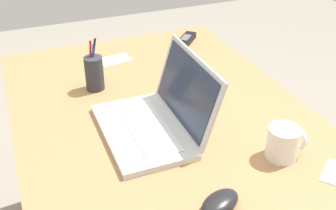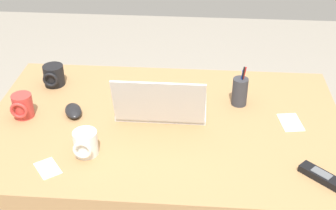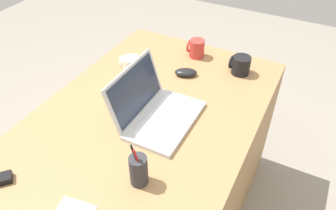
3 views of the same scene
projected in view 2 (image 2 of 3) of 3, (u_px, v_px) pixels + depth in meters
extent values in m
cube|color=#A87C4F|center=(165.00, 195.00, 1.98)|extent=(1.36, 0.88, 0.75)
cube|color=silver|center=(162.00, 107.00, 1.85)|extent=(0.35, 0.21, 0.02)
cube|color=silver|center=(162.00, 107.00, 1.83)|extent=(0.29, 0.11, 0.00)
cube|color=silver|center=(164.00, 96.00, 1.90)|extent=(0.10, 0.05, 0.00)
cube|color=silver|center=(159.00, 102.00, 1.68)|extent=(0.34, 0.07, 0.20)
cube|color=#283347|center=(159.00, 101.00, 1.68)|extent=(0.31, 0.05, 0.17)
ellipsoid|color=black|center=(73.00, 111.00, 1.81)|extent=(0.10, 0.12, 0.03)
cylinder|color=white|center=(86.00, 143.00, 1.59)|extent=(0.08, 0.08, 0.09)
torus|color=white|center=(82.00, 150.00, 1.55)|extent=(0.07, 0.01, 0.07)
cylinder|color=black|center=(54.00, 75.00, 2.00)|extent=(0.09, 0.09, 0.09)
torus|color=black|center=(50.00, 80.00, 1.95)|extent=(0.07, 0.01, 0.07)
cylinder|color=#C63833|center=(23.00, 105.00, 1.79)|extent=(0.08, 0.08, 0.09)
torus|color=#C63833|center=(19.00, 111.00, 1.75)|extent=(0.07, 0.01, 0.07)
cube|color=black|center=(321.00, 176.00, 1.49)|extent=(0.14, 0.13, 0.02)
cube|color=#595B60|center=(322.00, 173.00, 1.49)|extent=(0.07, 0.07, 0.00)
cylinder|color=#333338|center=(240.00, 92.00, 1.86)|extent=(0.06, 0.06, 0.12)
cylinder|color=#1933B2|center=(241.00, 84.00, 1.84)|extent=(0.01, 0.02, 0.14)
cylinder|color=black|center=(242.00, 82.00, 1.83)|extent=(0.01, 0.04, 0.15)
cylinder|color=red|center=(242.00, 82.00, 1.84)|extent=(0.02, 0.02, 0.15)
cube|color=white|center=(291.00, 122.00, 1.77)|extent=(0.09, 0.13, 0.00)
cube|color=white|center=(48.00, 168.00, 1.54)|extent=(0.11, 0.12, 0.00)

